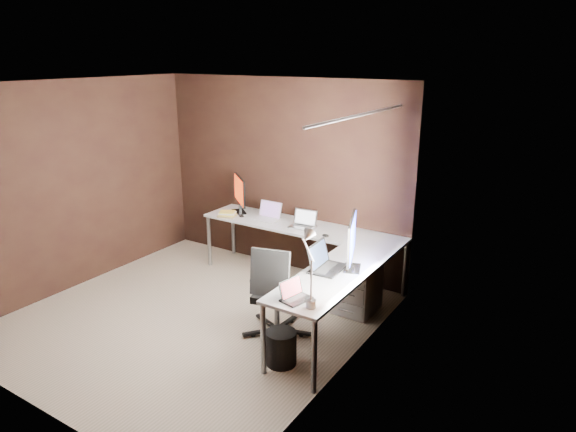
{
  "coord_description": "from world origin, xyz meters",
  "views": [
    {
      "loc": [
        3.58,
        -3.68,
        2.78
      ],
      "look_at": [
        0.64,
        0.95,
        1.03
      ],
      "focal_mm": 32.0,
      "sensor_mm": 36.0,
      "label": 1
    }
  ],
  "objects_px": {
    "laptop_black_small": "(294,295)",
    "monitor_right": "(352,240)",
    "monitor_left": "(240,193)",
    "laptop_white": "(268,215)",
    "book_stack": "(227,214)",
    "wastebasket": "(281,348)",
    "laptop_silver": "(304,223)",
    "laptop_black_big": "(324,263)",
    "desk_lamp": "(309,258)",
    "drawer_pedestal": "(357,285)",
    "office_chair": "(276,309)"
  },
  "relations": [
    {
      "from": "monitor_right",
      "to": "laptop_black_small",
      "type": "bearing_deg",
      "value": 150.61
    },
    {
      "from": "laptop_silver",
      "to": "office_chair",
      "type": "distance_m",
      "value": 1.42
    },
    {
      "from": "monitor_left",
      "to": "laptop_black_small",
      "type": "bearing_deg",
      "value": -1.45
    },
    {
      "from": "laptop_silver",
      "to": "laptop_black_small",
      "type": "distance_m",
      "value": 1.95
    },
    {
      "from": "drawer_pedestal",
      "to": "laptop_black_small",
      "type": "height_order",
      "value": "laptop_black_small"
    },
    {
      "from": "monitor_left",
      "to": "monitor_right",
      "type": "height_order",
      "value": "monitor_right"
    },
    {
      "from": "desk_lamp",
      "to": "wastebasket",
      "type": "height_order",
      "value": "desk_lamp"
    },
    {
      "from": "laptop_black_big",
      "to": "laptop_black_small",
      "type": "bearing_deg",
      "value": -175.76
    },
    {
      "from": "laptop_silver",
      "to": "laptop_black_small",
      "type": "height_order",
      "value": "laptop_silver"
    },
    {
      "from": "monitor_left",
      "to": "laptop_white",
      "type": "bearing_deg",
      "value": 35.8
    },
    {
      "from": "drawer_pedestal",
      "to": "laptop_white",
      "type": "bearing_deg",
      "value": 166.32
    },
    {
      "from": "laptop_black_big",
      "to": "drawer_pedestal",
      "type": "bearing_deg",
      "value": -9.31
    },
    {
      "from": "book_stack",
      "to": "wastebasket",
      "type": "bearing_deg",
      "value": -39.46
    },
    {
      "from": "laptop_black_small",
      "to": "desk_lamp",
      "type": "relative_size",
      "value": 0.44
    },
    {
      "from": "wastebasket",
      "to": "monitor_left",
      "type": "bearing_deg",
      "value": 135.84
    },
    {
      "from": "desk_lamp",
      "to": "office_chair",
      "type": "height_order",
      "value": "desk_lamp"
    },
    {
      "from": "laptop_silver",
      "to": "wastebasket",
      "type": "height_order",
      "value": "laptop_silver"
    },
    {
      "from": "monitor_right",
      "to": "laptop_black_big",
      "type": "xyz_separation_m",
      "value": [
        -0.22,
        -0.14,
        -0.24
      ]
    },
    {
      "from": "monitor_left",
      "to": "monitor_right",
      "type": "relative_size",
      "value": 0.79
    },
    {
      "from": "laptop_black_small",
      "to": "office_chair",
      "type": "relative_size",
      "value": 0.29
    },
    {
      "from": "desk_lamp",
      "to": "wastebasket",
      "type": "distance_m",
      "value": 1.03
    },
    {
      "from": "laptop_white",
      "to": "wastebasket",
      "type": "distance_m",
      "value": 2.23
    },
    {
      "from": "laptop_white",
      "to": "book_stack",
      "type": "bearing_deg",
      "value": -158.05
    },
    {
      "from": "laptop_black_big",
      "to": "book_stack",
      "type": "distance_m",
      "value": 2.06
    },
    {
      "from": "office_chair",
      "to": "desk_lamp",
      "type": "bearing_deg",
      "value": -50.07
    },
    {
      "from": "monitor_right",
      "to": "laptop_black_small",
      "type": "distance_m",
      "value": 0.91
    },
    {
      "from": "laptop_black_big",
      "to": "office_chair",
      "type": "height_order",
      "value": "laptop_black_big"
    },
    {
      "from": "laptop_silver",
      "to": "office_chair",
      "type": "relative_size",
      "value": 0.33
    },
    {
      "from": "monitor_left",
      "to": "laptop_white",
      "type": "height_order",
      "value": "monitor_left"
    },
    {
      "from": "laptop_black_small",
      "to": "monitor_right",
      "type": "bearing_deg",
      "value": 3.81
    },
    {
      "from": "book_stack",
      "to": "laptop_black_small",
      "type": "bearing_deg",
      "value": -37.8
    },
    {
      "from": "monitor_right",
      "to": "laptop_black_big",
      "type": "bearing_deg",
      "value": 100.61
    },
    {
      "from": "monitor_right",
      "to": "desk_lamp",
      "type": "relative_size",
      "value": 0.94
    },
    {
      "from": "monitor_left",
      "to": "wastebasket",
      "type": "distance_m",
      "value": 2.64
    },
    {
      "from": "laptop_black_big",
      "to": "book_stack",
      "type": "bearing_deg",
      "value": 63.13
    },
    {
      "from": "laptop_silver",
      "to": "wastebasket",
      "type": "distance_m",
      "value": 1.94
    },
    {
      "from": "drawer_pedestal",
      "to": "desk_lamp",
      "type": "bearing_deg",
      "value": -83.37
    },
    {
      "from": "laptop_black_small",
      "to": "office_chair",
      "type": "xyz_separation_m",
      "value": [
        -0.5,
        0.45,
        -0.48
      ]
    },
    {
      "from": "laptop_black_small",
      "to": "office_chair",
      "type": "height_order",
      "value": "office_chair"
    },
    {
      "from": "laptop_black_big",
      "to": "book_stack",
      "type": "relative_size",
      "value": 1.58
    },
    {
      "from": "monitor_right",
      "to": "office_chair",
      "type": "height_order",
      "value": "monitor_right"
    },
    {
      "from": "monitor_left",
      "to": "wastebasket",
      "type": "bearing_deg",
      "value": -3.29
    },
    {
      "from": "office_chair",
      "to": "laptop_white",
      "type": "bearing_deg",
      "value": 112.04
    },
    {
      "from": "wastebasket",
      "to": "book_stack",
      "type": "bearing_deg",
      "value": 140.54
    },
    {
      "from": "drawer_pedestal",
      "to": "monitor_right",
      "type": "bearing_deg",
      "value": -73.7
    },
    {
      "from": "laptop_silver",
      "to": "laptop_black_big",
      "type": "relative_size",
      "value": 0.79
    },
    {
      "from": "office_chair",
      "to": "monitor_right",
      "type": "bearing_deg",
      "value": 17.82
    },
    {
      "from": "laptop_white",
      "to": "laptop_silver",
      "type": "bearing_deg",
      "value": -2.23
    },
    {
      "from": "laptop_white",
      "to": "laptop_black_big",
      "type": "bearing_deg",
      "value": -36.1
    },
    {
      "from": "drawer_pedestal",
      "to": "laptop_black_big",
      "type": "bearing_deg",
      "value": -95.88
    }
  ]
}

